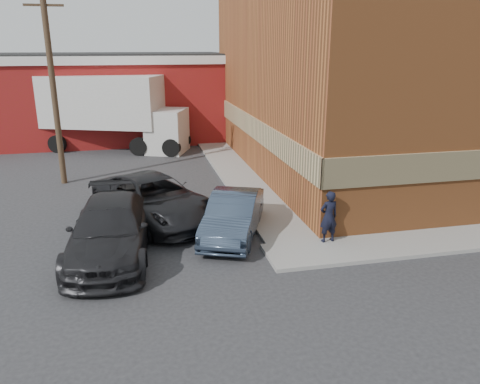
{
  "coord_description": "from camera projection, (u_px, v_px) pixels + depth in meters",
  "views": [
    {
      "loc": [
        -4.08,
        -13.11,
        6.14
      ],
      "look_at": [
        -0.74,
        1.81,
        1.31
      ],
      "focal_mm": 35.0,
      "sensor_mm": 36.0,
      "label": 1
    }
  ],
  "objects": [
    {
      "name": "man",
      "position": [
        329.0,
        217.0,
        14.72
      ],
      "size": [
        0.66,
        0.47,
        1.68
      ],
      "primitive_type": "imported",
      "rotation": [
        0.0,
        0.0,
        3.26
      ],
      "color": "black",
      "rests_on": "sidewalk_south"
    },
    {
      "name": "sedan",
      "position": [
        233.0,
        215.0,
        15.53
      ],
      "size": [
        3.06,
        4.65,
        1.45
      ],
      "primitive_type": "imported",
      "rotation": [
        0.0,
        0.0,
        -0.38
      ],
      "color": "#313F52",
      "rests_on": "ground"
    },
    {
      "name": "suv_a",
      "position": [
        154.0,
        199.0,
        16.86
      ],
      "size": [
        4.93,
        6.43,
        1.62
      ],
      "primitive_type": "imported",
      "rotation": [
        0.0,
        0.0,
        0.44
      ],
      "color": "black",
      "rests_on": "ground"
    },
    {
      "name": "suv_b",
      "position": [
        110.0,
        230.0,
        14.07
      ],
      "size": [
        2.73,
        5.82,
        1.64
      ],
      "primitive_type": "imported",
      "rotation": [
        0.0,
        0.0,
        -0.08
      ],
      "color": "black",
      "rests_on": "ground"
    },
    {
      "name": "box_truck",
      "position": [
        117.0,
        108.0,
        27.65
      ],
      "size": [
        9.3,
        5.71,
        4.42
      ],
      "rotation": [
        0.0,
        0.0,
        -0.37
      ],
      "color": "silver",
      "rests_on": "ground"
    },
    {
      "name": "brick_building",
      "position": [
        387.0,
        75.0,
        23.63
      ],
      "size": [
        14.25,
        18.25,
        9.36
      ],
      "color": "#9E5528",
      "rests_on": "ground"
    },
    {
      "name": "utility_pole",
      "position": [
        52.0,
        78.0,
        20.28
      ],
      "size": [
        2.0,
        0.26,
        9.0
      ],
      "color": "#463223",
      "rests_on": "ground"
    },
    {
      "name": "warehouse",
      "position": [
        105.0,
        96.0,
        31.41
      ],
      "size": [
        16.3,
        8.3,
        5.6
      ],
      "color": "maroon",
      "rests_on": "ground"
    },
    {
      "name": "ground",
      "position": [
        275.0,
        246.0,
        14.9
      ],
      "size": [
        90.0,
        90.0,
        0.0
      ],
      "primitive_type": "plane",
      "color": "#28282B",
      "rests_on": "ground"
    },
    {
      "name": "sidewalk_west",
      "position": [
        235.0,
        172.0,
        23.38
      ],
      "size": [
        1.8,
        18.0,
        0.12
      ],
      "primitive_type": "cube",
      "color": "gray",
      "rests_on": "ground"
    }
  ]
}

